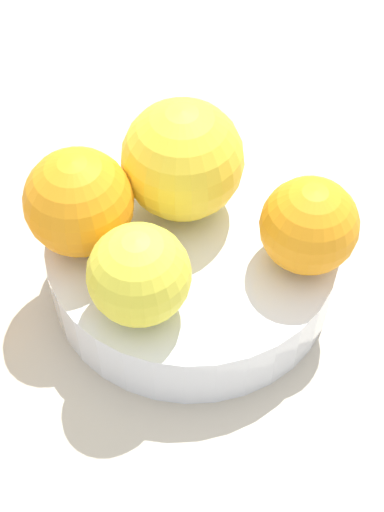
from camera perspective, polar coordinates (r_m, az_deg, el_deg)
The scene contains 6 objects.
ground_plane at distance 51.07cm, azimuth 0.00°, elevation -2.62°, with size 110.00×110.00×2.00cm, color #BCB29E.
fruit_bowl at distance 48.58cm, azimuth 0.00°, elevation -0.42°, with size 19.07×19.07×4.51cm.
orange_in_bowl_0 at distance 44.75cm, azimuth -8.94°, elevation 4.21°, with size 6.82×6.82×6.82cm, color orange.
orange_in_bowl_1 at distance 41.17cm, azimuth -4.21°, elevation -1.49°, with size 6.07×6.07×6.07cm, color yellow.
orange_in_bowl_2 at distance 44.00cm, azimuth 9.24°, elevation 2.37°, with size 6.05×6.05×6.05cm, color orange.
orange_in_bowl_3 at distance 46.07cm, azimuth -0.75°, elevation 7.60°, with size 7.90×7.90×7.90cm, color yellow.
Camera 1 is at (-17.94, 24.39, 40.13)cm, focal length 50.59 mm.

